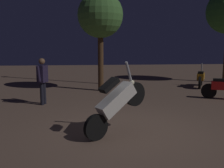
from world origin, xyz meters
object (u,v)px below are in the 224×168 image
(motorcycle_orange_parked_left, at_px, (201,78))
(motorcycle_white_foreground, at_px, (116,102))
(person_rider_beside, at_px, (42,77))
(streetlamp_near, at_px, (100,13))

(motorcycle_orange_parked_left, bearing_deg, motorcycle_white_foreground, 170.13)
(motorcycle_orange_parked_left, relative_size, person_rider_beside, 0.97)
(motorcycle_white_foreground, xyz_separation_m, streetlamp_near, (0.07, 7.71, 2.81))
(person_rider_beside, xyz_separation_m, streetlamp_near, (2.19, 4.51, 2.63))
(person_rider_beside, relative_size, streetlamp_near, 0.27)
(motorcycle_white_foreground, height_order, motorcycle_orange_parked_left, motorcycle_white_foreground)
(motorcycle_white_foreground, relative_size, person_rider_beside, 1.05)
(motorcycle_orange_parked_left, height_order, streetlamp_near, streetlamp_near)
(motorcycle_white_foreground, bearing_deg, streetlamp_near, 57.13)
(motorcycle_orange_parked_left, xyz_separation_m, person_rider_beside, (-6.88, -2.99, 0.48))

